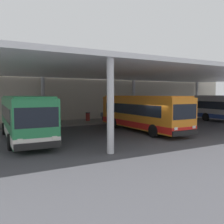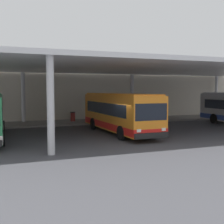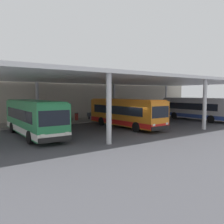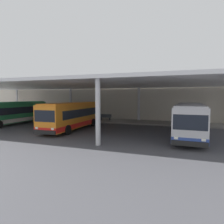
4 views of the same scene
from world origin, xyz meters
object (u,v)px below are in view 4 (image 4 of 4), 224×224
(bus_nearest_bay, at_px, (13,113))
(bus_middle_bay, at_px, (189,120))
(banner_sign, at_px, (24,107))
(bus_second_bay, at_px, (73,115))
(bench_waiting, at_px, (106,117))
(trash_bin, at_px, (91,116))

(bus_nearest_bay, xyz_separation_m, bus_middle_bay, (22.81, -0.87, 0.00))
(bus_middle_bay, height_order, banner_sign, banner_sign)
(bus_second_bay, bearing_deg, bench_waiting, 83.81)
(bus_second_bay, bearing_deg, trash_bin, 101.30)
(bus_second_bay, relative_size, bus_middle_bay, 0.99)
(banner_sign, bearing_deg, bench_waiting, 3.22)
(bus_nearest_bay, distance_m, trash_bin, 11.44)
(banner_sign, bearing_deg, trash_bin, 4.43)
(bus_middle_bay, relative_size, banner_sign, 3.32)
(bench_waiting, bearing_deg, bus_nearest_bay, -144.79)
(bus_second_bay, bearing_deg, bus_middle_bay, -1.18)
(trash_bin, bearing_deg, bus_second_bay, -78.70)
(trash_bin, distance_m, banner_sign, 13.12)
(bench_waiting, relative_size, trash_bin, 1.84)
(bench_waiting, height_order, trash_bin, trash_bin)
(bus_middle_bay, relative_size, trash_bin, 10.84)
(bus_second_bay, height_order, trash_bin, bus_second_bay)
(bus_nearest_bay, bearing_deg, trash_bin, 43.26)
(bus_second_bay, xyz_separation_m, bus_middle_bay, (12.82, -0.26, 0.00))
(bus_nearest_bay, height_order, bus_second_bay, same)
(bus_second_bay, relative_size, banner_sign, 3.30)
(bench_waiting, bearing_deg, bus_middle_bay, -35.65)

